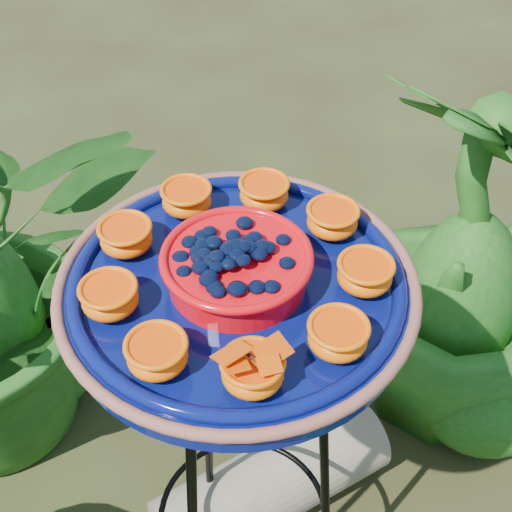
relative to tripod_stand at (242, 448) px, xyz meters
name	(u,v)px	position (x,y,z in m)	size (l,w,h in m)	color
tripod_stand	(242,448)	(0.00, 0.00, 0.00)	(0.44, 0.44, 0.92)	black
feeder_dish	(237,283)	(0.00, 0.00, 0.40)	(0.61, 0.61, 0.11)	#060E50
driftwood_log	(272,483)	(0.08, 0.19, -0.46)	(0.19, 0.19, 0.56)	gray
shrub_back_right	(468,264)	(0.56, 0.50, -0.08)	(0.54, 0.54, 0.96)	#164C14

